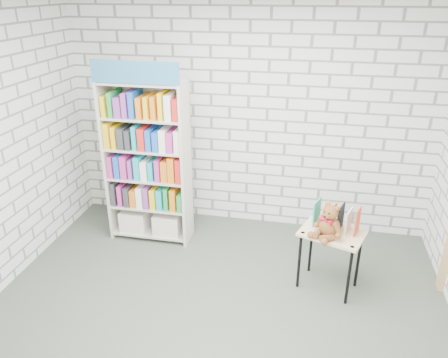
# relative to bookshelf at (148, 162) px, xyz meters

# --- Properties ---
(ground) EXTENTS (4.50, 4.50, 0.00)m
(ground) POSITION_rel_bookshelf_xyz_m (1.09, -1.36, -1.00)
(ground) COLOR #424A3E
(ground) RESTS_ON ground
(room_shell) EXTENTS (4.52, 4.02, 2.81)m
(room_shell) POSITION_rel_bookshelf_xyz_m (1.09, -1.36, 0.78)
(room_shell) COLOR silver
(room_shell) RESTS_ON ground
(bookshelf) EXTENTS (0.98, 0.38, 2.20)m
(bookshelf) POSITION_rel_bookshelf_xyz_m (0.00, 0.00, 0.00)
(bookshelf) COLOR beige
(bookshelf) RESTS_ON ground
(display_table) EXTENTS (0.71, 0.60, 0.66)m
(display_table) POSITION_rel_bookshelf_xyz_m (2.15, -0.62, -0.44)
(display_table) COLOR #DBB683
(display_table) RESTS_ON ground
(table_books) EXTENTS (0.46, 0.32, 0.25)m
(table_books) POSITION_rel_bookshelf_xyz_m (2.18, -0.52, -0.22)
(table_books) COLOR teal
(table_books) RESTS_ON display_table
(teddy_bear) EXTENTS (0.34, 0.33, 0.35)m
(teddy_bear) POSITION_rel_bookshelf_xyz_m (2.10, -0.70, -0.21)
(teddy_bear) COLOR brown
(teddy_bear) RESTS_ON display_table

